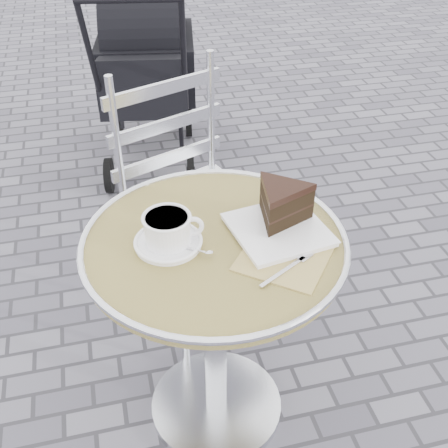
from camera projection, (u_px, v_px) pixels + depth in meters
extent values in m
plane|color=slate|center=(216.00, 407.00, 1.93)|extent=(80.00, 80.00, 0.00)
cylinder|color=silver|center=(216.00, 404.00, 1.92)|extent=(0.44, 0.44, 0.03)
cylinder|color=silver|center=(215.00, 335.00, 1.71)|extent=(0.07, 0.07, 0.67)
cylinder|color=tan|center=(214.00, 245.00, 1.50)|extent=(0.70, 0.70, 0.03)
torus|color=silver|center=(214.00, 241.00, 1.49)|extent=(0.72, 0.72, 0.02)
cylinder|color=white|center=(168.00, 243.00, 1.47)|extent=(0.18, 0.18, 0.01)
cylinder|color=white|center=(167.00, 229.00, 1.45)|extent=(0.13, 0.13, 0.08)
torus|color=white|center=(193.00, 227.00, 1.45)|extent=(0.06, 0.02, 0.06)
cylinder|color=#D0BC8A|center=(166.00, 218.00, 1.42)|extent=(0.11, 0.11, 0.01)
cube|color=tan|center=(284.00, 257.00, 1.43)|extent=(0.30, 0.30, 0.00)
cube|color=white|center=(278.00, 230.00, 1.51)|extent=(0.27, 0.27, 0.01)
cylinder|color=silver|center=(184.00, 318.00, 1.92)|extent=(0.03, 0.03, 0.50)
cylinder|color=silver|center=(270.00, 275.00, 2.09)|extent=(0.03, 0.03, 0.50)
cylinder|color=silver|center=(132.00, 260.00, 2.17)|extent=(0.03, 0.03, 0.50)
cylinder|color=silver|center=(213.00, 226.00, 2.34)|extent=(0.03, 0.03, 0.50)
cube|color=silver|center=(198.00, 211.00, 1.97)|extent=(0.58, 0.58, 0.02)
cube|color=black|center=(146.00, 79.00, 2.98)|extent=(0.54, 0.75, 0.41)
cylinder|color=black|center=(109.00, 175.00, 2.96)|extent=(0.07, 0.19, 0.19)
cylinder|color=black|center=(191.00, 172.00, 2.99)|extent=(0.07, 0.19, 0.19)
cylinder|color=black|center=(118.00, 115.00, 3.42)|extent=(0.08, 0.29, 0.29)
cylinder|color=black|center=(188.00, 113.00, 3.45)|extent=(0.08, 0.29, 0.29)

